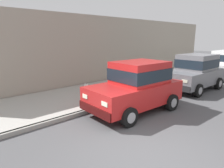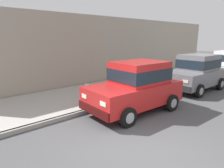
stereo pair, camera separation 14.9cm
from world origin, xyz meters
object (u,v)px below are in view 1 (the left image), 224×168
(car_red_hatchback, at_px, (137,86))
(dog_white, at_px, (86,86))
(car_grey_hatchback, at_px, (195,72))
(fire_hydrant, at_px, (159,80))

(car_red_hatchback, xyz_separation_m, dog_white, (-3.07, -0.18, -0.55))
(car_red_hatchback, relative_size, car_grey_hatchback, 1.01)
(car_red_hatchback, height_order, car_grey_hatchback, same)
(car_red_hatchback, height_order, fire_hydrant, car_red_hatchback)
(car_red_hatchback, xyz_separation_m, car_grey_hatchback, (-0.06, 4.78, 0.00))
(dog_white, bearing_deg, car_red_hatchback, 3.31)
(car_red_hatchback, bearing_deg, dog_white, -176.69)
(car_grey_hatchback, height_order, dog_white, car_grey_hatchback)
(car_red_hatchback, distance_m, car_grey_hatchback, 4.78)
(car_red_hatchback, bearing_deg, fire_hydrant, 112.50)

